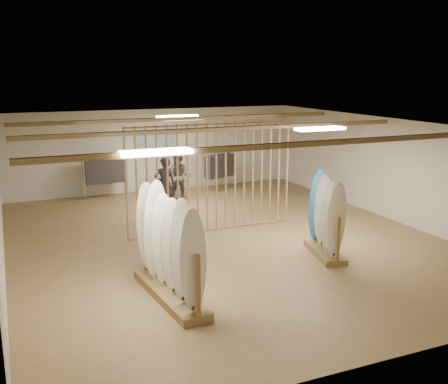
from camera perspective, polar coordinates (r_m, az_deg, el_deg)
name	(u,v)px	position (r m, az deg, el deg)	size (l,w,h in m)	color
floor	(224,239)	(12.94, 0.00, -5.18)	(12.00, 12.00, 0.00)	olive
ceiling	(224,126)	(12.36, 0.00, 7.25)	(12.00, 12.00, 0.00)	gray
wall_back	(156,150)	(18.16, -7.46, 4.53)	(12.00, 12.00, 0.00)	beige
wall_front	(395,268)	(7.64, 18.10, -7.86)	(12.00, 12.00, 0.00)	beige
wall_right	(390,169)	(15.21, 17.62, 2.39)	(12.00, 12.00, 0.00)	beige
ceiling_slats	(224,129)	(12.37, 0.00, 6.88)	(9.50, 6.12, 0.10)	olive
light_panels	(224,128)	(12.37, 0.00, 6.97)	(1.20, 0.35, 0.06)	white
bamboo_partition	(212,178)	(13.30, -1.35, 1.55)	(4.45, 0.05, 2.78)	#A3744F
poster	(156,144)	(18.12, -7.47, 5.15)	(1.40, 0.03, 0.90)	#3065AB
rack_left	(169,262)	(9.57, -5.99, -7.58)	(0.77, 2.52, 2.00)	olive
rack_right	(326,229)	(11.92, 11.02, -3.99)	(0.84, 1.61, 1.79)	olive
clothing_rack_a	(105,170)	(17.25, -12.87, 2.31)	(1.35, 0.37, 1.44)	silver
clothing_rack_b	(220,166)	(17.97, -0.48, 2.85)	(1.20, 0.70, 1.34)	silver
shopper_a	(165,181)	(15.20, -6.44, 1.17)	(0.69, 0.47, 1.89)	#232128
shopper_b	(179,174)	(16.60, -4.91, 1.97)	(0.85, 0.66, 1.76)	#403B31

